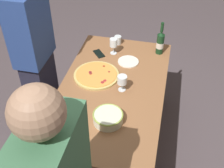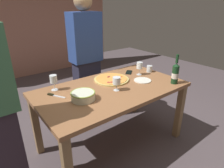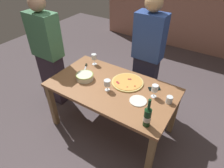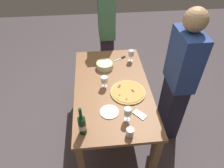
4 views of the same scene
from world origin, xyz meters
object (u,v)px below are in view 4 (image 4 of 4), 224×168
(wine_glass_near_pizza, at_px, (128,112))
(side_plate, at_px, (109,112))
(serving_bowl, at_px, (105,65))
(person_guest_left, at_px, (178,81))
(dining_table, at_px, (112,92))
(cup_amber, at_px, (130,132))
(pizza_knife, at_px, (121,58))
(pizza, at_px, (128,92))
(wine_glass_by_bottle, at_px, (131,54))
(person_host, at_px, (106,33))
(wine_bottle, at_px, (82,124))
(cell_phone, at_px, (139,114))
(wine_glass_far_left, at_px, (104,80))

(wine_glass_near_pizza, height_order, side_plate, wine_glass_near_pizza)
(serving_bowl, xyz_separation_m, person_guest_left, (0.52, 0.81, 0.09))
(serving_bowl, height_order, side_plate, serving_bowl)
(dining_table, relative_size, cup_amber, 18.79)
(dining_table, bearing_deg, pizza_knife, 162.01)
(side_plate, height_order, pizza_knife, pizza_knife)
(pizza, bearing_deg, wine_glass_by_bottle, 167.54)
(pizza, height_order, person_guest_left, person_guest_left)
(wine_glass_near_pizza, relative_size, wine_glass_by_bottle, 1.01)
(cup_amber, xyz_separation_m, person_guest_left, (-0.57, 0.65, 0.09))
(pizza, relative_size, wine_glass_near_pizza, 2.50)
(pizza, height_order, person_host, person_host)
(wine_bottle, height_order, cup_amber, wine_bottle)
(dining_table, height_order, person_host, person_host)
(wine_glass_near_pizza, height_order, wine_glass_by_bottle, wine_glass_near_pizza)
(wine_glass_near_pizza, distance_m, pizza_knife, 1.10)
(wine_glass_near_pizza, height_order, cup_amber, wine_glass_near_pizza)
(cell_phone, height_order, pizza_knife, pizza_knife)
(dining_table, xyz_separation_m, person_host, (-1.15, 0.03, 0.21))
(wine_glass_by_bottle, xyz_separation_m, side_plate, (0.91, -0.38, -0.11))
(side_plate, relative_size, person_guest_left, 0.12)
(pizza, height_order, cup_amber, cup_amber)
(pizza, distance_m, pizza_knife, 0.70)
(serving_bowl, xyz_separation_m, person_host, (-0.77, 0.09, 0.07))
(side_plate, xyz_separation_m, pizza_knife, (-0.98, 0.26, 0.00))
(cup_amber, bearing_deg, pizza_knife, 176.07)
(wine_glass_near_pizza, bearing_deg, wine_glass_far_left, -159.90)
(cup_amber, distance_m, side_plate, 0.35)
(wine_bottle, relative_size, wine_glass_by_bottle, 2.04)
(wine_glass_by_bottle, bearing_deg, person_guest_left, 34.10)
(serving_bowl, xyz_separation_m, wine_glass_near_pizza, (0.90, 0.16, 0.07))
(wine_glass_by_bottle, distance_m, cup_amber, 1.24)
(side_plate, bearing_deg, wine_glass_far_left, -177.18)
(wine_glass_near_pizza, xyz_separation_m, person_host, (-1.67, -0.08, 0.00))
(pizza, relative_size, cell_phone, 2.86)
(wine_bottle, xyz_separation_m, cup_amber, (0.08, 0.44, -0.08))
(pizza, height_order, wine_glass_near_pizza, wine_glass_near_pizza)
(pizza, bearing_deg, serving_bowl, -155.77)
(dining_table, bearing_deg, side_plate, -9.79)
(wine_glass_near_pizza, distance_m, wine_glass_by_bottle, 1.05)
(cell_phone, bearing_deg, side_plate, -52.32)
(cup_amber, relative_size, side_plate, 0.42)
(wine_bottle, xyz_separation_m, pizza_knife, (-1.20, 0.53, -0.12))
(cell_phone, xyz_separation_m, pizza_knife, (-1.04, -0.05, 0.00))
(wine_glass_far_left, distance_m, side_plate, 0.42)
(wine_bottle, bearing_deg, dining_table, 151.38)
(dining_table, distance_m, cell_phone, 0.54)
(side_plate, distance_m, person_host, 1.56)
(serving_bowl, xyz_separation_m, wine_bottle, (1.01, -0.28, 0.08))
(pizza_knife, bearing_deg, wine_bottle, -23.74)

